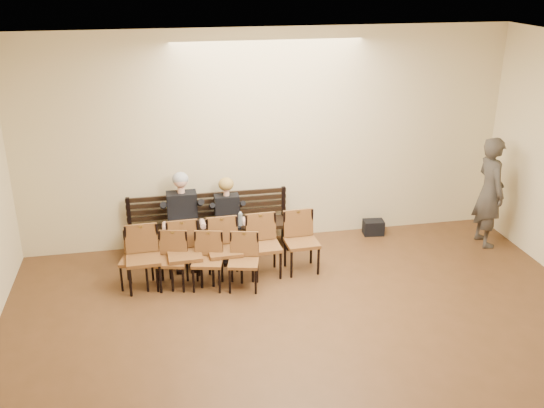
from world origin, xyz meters
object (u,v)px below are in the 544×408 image
(laptop, at_px, (182,228))
(chair_row_back, at_px, (225,251))
(water_bottle, at_px, (241,226))
(bench, at_px, (210,238))
(passerby, at_px, (491,184))
(seated_woman, at_px, (228,221))
(chair_row_front, at_px, (190,262))
(seated_man, at_px, (183,217))
(bag, at_px, (373,227))

(laptop, relative_size, chair_row_back, 0.11)
(laptop, xyz_separation_m, water_bottle, (0.91, -0.11, 0.00))
(bench, relative_size, passerby, 1.23)
(seated_woman, bearing_deg, passerby, -6.45)
(bench, bearing_deg, chair_row_front, -110.07)
(chair_row_front, bearing_deg, passerby, 19.68)
(seated_woman, height_order, chair_row_front, seated_woman)
(seated_man, bearing_deg, chair_row_back, -57.63)
(seated_woman, bearing_deg, chair_row_back, -100.58)
(seated_woman, height_order, passerby, passerby)
(water_bottle, height_order, passerby, passerby)
(seated_man, distance_m, chair_row_back, 1.05)
(water_bottle, bearing_deg, bag, 10.70)
(laptop, bearing_deg, bag, -4.19)
(water_bottle, relative_size, chair_row_front, 0.12)
(seated_woman, relative_size, bag, 3.26)
(bench, distance_m, chair_row_back, 1.02)
(bench, height_order, water_bottle, water_bottle)
(water_bottle, distance_m, bag, 2.47)
(seated_woman, relative_size, passerby, 0.53)
(bench, distance_m, laptop, 0.61)
(chair_row_front, bearing_deg, water_bottle, 55.36)
(seated_man, bearing_deg, passerby, -5.53)
(seated_woman, relative_size, water_bottle, 4.94)
(bench, distance_m, seated_man, 0.65)
(seated_woman, distance_m, chair_row_front, 1.22)
(passerby, relative_size, chair_row_back, 0.75)
(seated_man, relative_size, passerby, 0.66)
(seated_woman, distance_m, passerby, 4.30)
(bag, bearing_deg, water_bottle, -169.30)
(seated_woman, xyz_separation_m, water_bottle, (0.17, -0.23, 0.00))
(seated_woman, bearing_deg, bench, 156.99)
(bench, distance_m, bag, 2.84)
(seated_woman, xyz_separation_m, passerby, (4.25, -0.48, 0.49))
(seated_woman, bearing_deg, water_bottle, -53.64)
(laptop, relative_size, water_bottle, 1.35)
(passerby, distance_m, chair_row_front, 5.01)
(seated_man, height_order, water_bottle, seated_man)
(chair_row_back, bearing_deg, water_bottle, 60.20)
(passerby, xyz_separation_m, chair_row_back, (-4.41, -0.38, -0.60))
(laptop, distance_m, water_bottle, 0.91)
(bag, bearing_deg, chair_row_back, -158.27)
(bench, height_order, seated_man, seated_man)
(bench, distance_m, passerby, 4.64)
(water_bottle, xyz_separation_m, chair_row_front, (-0.86, -0.76, -0.16))
(seated_woman, bearing_deg, laptop, -170.73)
(laptop, relative_size, chair_row_front, 0.16)
(bench, xyz_separation_m, passerby, (4.53, -0.60, 0.83))
(bench, height_order, laptop, laptop)
(chair_row_front, xyz_separation_m, chair_row_back, (0.53, 0.13, 0.05))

